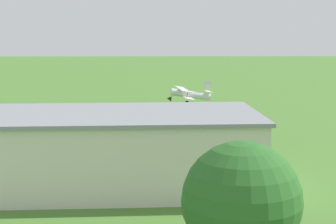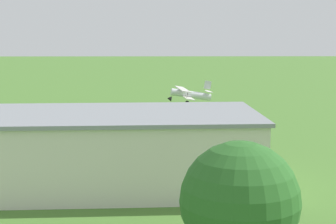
{
  "view_description": "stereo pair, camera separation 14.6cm",
  "coord_description": "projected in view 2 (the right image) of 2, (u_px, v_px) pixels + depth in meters",
  "views": [
    {
      "loc": [
        0.88,
        89.73,
        14.65
      ],
      "look_at": [
        -0.35,
        12.62,
        2.93
      ],
      "focal_mm": 59.25,
      "sensor_mm": 36.0,
      "label": 1
    },
    {
      "loc": [
        0.74,
        89.73,
        14.65
      ],
      "look_at": [
        -0.35,
        12.62,
        2.93
      ],
      "focal_mm": 59.25,
      "sensor_mm": 36.0,
      "label": 2
    }
  ],
  "objects": [
    {
      "name": "ground_plane",
      "position": [
        165.0,
        118.0,
        90.92
      ],
      "size": [
        400.0,
        400.0,
        0.0
      ],
      "primitive_type": "plane",
      "color": "#47752D"
    },
    {
      "name": "hangar",
      "position": [
        109.0,
        150.0,
        51.34
      ],
      "size": [
        28.3,
        14.92,
        6.96
      ],
      "color": "beige",
      "rests_on": "ground_plane"
    },
    {
      "name": "biplane",
      "position": [
        189.0,
        94.0,
        90.49
      ],
      "size": [
        7.58,
        8.35,
        4.03
      ],
      "color": "silver"
    },
    {
      "name": "car_orange",
      "position": [
        219.0,
        144.0,
        66.41
      ],
      "size": [
        2.15,
        4.42,
        1.6
      ],
      "color": "orange",
      "rests_on": "ground_plane"
    },
    {
      "name": "car_white",
      "position": [
        18.0,
        148.0,
        64.48
      ],
      "size": [
        2.1,
        4.35,
        1.6
      ],
      "color": "white",
      "rests_on": "ground_plane"
    },
    {
      "name": "person_watching_takeoff",
      "position": [
        71.0,
        139.0,
        69.83
      ],
      "size": [
        0.5,
        0.5,
        1.55
      ],
      "color": "beige",
      "rests_on": "ground_plane"
    },
    {
      "name": "person_walking_on_apron",
      "position": [
        16.0,
        138.0,
        70.52
      ],
      "size": [
        0.53,
        0.53,
        1.55
      ],
      "color": "#B23333",
      "rests_on": "ground_plane"
    },
    {
      "name": "person_by_parked_cars",
      "position": [
        150.0,
        140.0,
        68.8
      ],
      "size": [
        0.53,
        0.53,
        1.7
      ],
      "color": "#72338C",
      "rests_on": "ground_plane"
    },
    {
      "name": "person_crossing_taxiway",
      "position": [
        49.0,
        140.0,
        69.24
      ],
      "size": [
        0.45,
        0.45,
        1.52
      ],
      "color": "navy",
      "rests_on": "ground_plane"
    },
    {
      "name": "tree_behind_hangar_right",
      "position": [
        240.0,
        201.0,
        28.97
      ],
      "size": [
        6.36,
        6.36,
        8.87
      ],
      "color": "brown",
      "rests_on": "ground_plane"
    }
  ]
}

